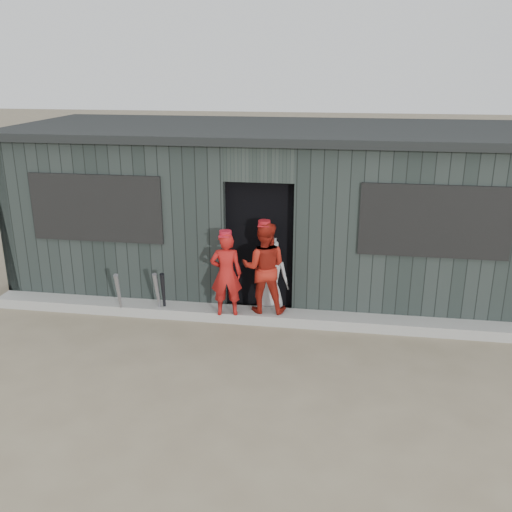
% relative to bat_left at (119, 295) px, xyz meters
% --- Properties ---
extents(ground, '(80.00, 80.00, 0.00)m').
position_rel_bat_left_xyz_m(ground, '(1.98, -1.58, -0.37)').
color(ground, '#746750').
rests_on(ground, ground).
extents(curb, '(8.00, 0.36, 0.15)m').
position_rel_bat_left_xyz_m(curb, '(1.98, 0.24, -0.30)').
color(curb, gray).
rests_on(curb, ground).
extents(bat_left, '(0.14, 0.33, 0.74)m').
position_rel_bat_left_xyz_m(bat_left, '(0.00, 0.00, 0.00)').
color(bat_left, gray).
rests_on(bat_left, ground).
extents(bat_mid, '(0.07, 0.26, 0.73)m').
position_rel_bat_left_xyz_m(bat_mid, '(0.55, 0.11, -0.00)').
color(bat_mid, gray).
rests_on(bat_mid, ground).
extents(bat_right, '(0.11, 0.23, 0.71)m').
position_rel_bat_left_xyz_m(bat_right, '(0.62, 0.17, -0.02)').
color(bat_right, black).
rests_on(bat_right, ground).
extents(player_red_left, '(0.49, 0.37, 1.22)m').
position_rel_bat_left_xyz_m(player_red_left, '(1.58, 0.08, 0.39)').
color(player_red_left, '#A31614').
rests_on(player_red_left, curb).
extents(player_red_right, '(0.67, 0.53, 1.33)m').
position_rel_bat_left_xyz_m(player_red_right, '(2.08, 0.29, 0.44)').
color(player_red_right, maroon).
rests_on(player_red_right, curb).
extents(player_grey_back, '(0.63, 0.49, 1.15)m').
position_rel_bat_left_xyz_m(player_grey_back, '(2.14, 0.60, 0.20)').
color(player_grey_back, '#B0B0B0').
rests_on(player_grey_back, ground).
extents(dugout, '(8.30, 3.30, 2.62)m').
position_rel_bat_left_xyz_m(dugout, '(1.98, 1.93, 0.92)').
color(dugout, black).
rests_on(dugout, ground).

